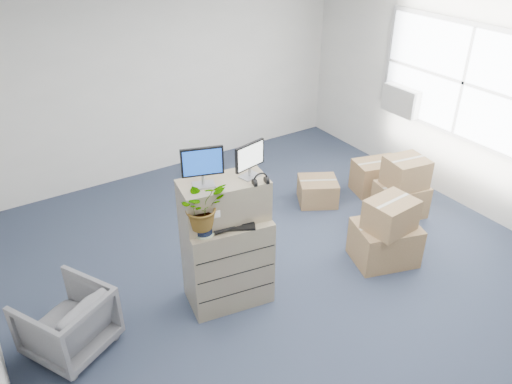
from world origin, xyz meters
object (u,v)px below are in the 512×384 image
keyboard (231,225)px  water_bottle (229,206)px  monitor_right (250,158)px  filing_cabinet_lower (228,260)px  office_chair (67,319)px  potted_plant (202,210)px  monitor_left (202,165)px

keyboard → water_bottle: bearing=94.4°
monitor_right → keyboard: 0.68m
filing_cabinet_lower → office_chair: 1.65m
filing_cabinet_lower → office_chair: size_ratio=1.37×
filing_cabinet_lower → office_chair: (-1.63, 0.20, -0.14)m
monitor_right → keyboard: (-0.28, -0.09, -0.62)m
keyboard → potted_plant: (-0.28, 0.03, 0.25)m
potted_plant → office_chair: potted_plant is taller
water_bottle → potted_plant: size_ratio=0.56×
keyboard → filing_cabinet_lower: bearing=114.7°
filing_cabinet_lower → water_bottle: 0.64m
monitor_right → keyboard: size_ratio=0.76×
water_bottle → office_chair: (-1.68, 0.17, -0.77)m
monitor_left → keyboard: monitor_left is taller
monitor_right → filing_cabinet_lower: bearing=163.3°
monitor_right → potted_plant: 0.67m
keyboard → water_bottle: 0.19m
office_chair → monitor_right: bearing=144.9°
filing_cabinet_lower → monitor_left: 1.17m
filing_cabinet_lower → keyboard: size_ratio=2.12×
water_bottle → filing_cabinet_lower: bearing=-149.0°
office_chair → keyboard: bearing=140.8°
monitor_left → office_chair: 1.93m
monitor_left → office_chair: bearing=-167.2°
office_chair → water_bottle: bearing=145.8°
monitor_left → potted_plant: monitor_left is taller
keyboard → office_chair: (-1.62, 0.30, -0.65)m
filing_cabinet_lower → water_bottle: size_ratio=3.66×
monitor_left → office_chair: size_ratio=0.54×
filing_cabinet_lower → potted_plant: (-0.29, -0.08, 0.76)m
filing_cabinet_lower → keyboard: bearing=-83.8°
keyboard → potted_plant: size_ratio=0.97×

